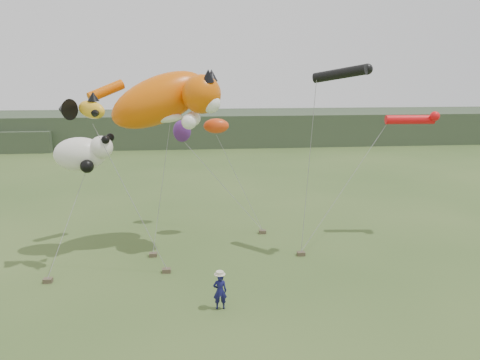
# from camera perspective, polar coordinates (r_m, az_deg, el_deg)

# --- Properties ---
(ground) EXTENTS (120.00, 120.00, 0.00)m
(ground) POSITION_cam_1_polar(r_m,az_deg,el_deg) (19.82, -1.93, -14.82)
(ground) COLOR #385123
(ground) RESTS_ON ground
(headland) EXTENTS (90.00, 13.00, 4.00)m
(headland) POSITION_cam_1_polar(r_m,az_deg,el_deg) (62.63, -7.73, 6.24)
(headland) COLOR #2D3D28
(headland) RESTS_ON ground
(festival_attendant) EXTENTS (0.55, 0.36, 1.51)m
(festival_attendant) POSITION_cam_1_polar(r_m,az_deg,el_deg) (19.12, -2.46, -13.39)
(festival_attendant) COLOR #131347
(festival_attendant) RESTS_ON ground
(sandbag_anchors) EXTENTS (12.48, 5.79, 0.20)m
(sandbag_anchors) POSITION_cam_1_polar(r_m,az_deg,el_deg) (24.18, -5.83, -9.28)
(sandbag_anchors) COLOR brown
(sandbag_anchors) RESTS_ON ground
(cat_kite) EXTENTS (6.96, 3.99, 4.12)m
(cat_kite) POSITION_cam_1_polar(r_m,az_deg,el_deg) (24.61, -8.73, 9.70)
(cat_kite) COLOR #E35C04
(cat_kite) RESTS_ON ground
(fish_kite) EXTENTS (2.70, 1.76, 1.30)m
(fish_kite) POSITION_cam_1_polar(r_m,az_deg,el_deg) (22.55, -18.75, 8.22)
(fish_kite) COLOR yellow
(fish_kite) RESTS_ON ground
(tube_kites) EXTENTS (7.60, 3.83, 3.26)m
(tube_kites) POSITION_cam_1_polar(r_m,az_deg,el_deg) (25.84, 16.88, 9.62)
(tube_kites) COLOR black
(tube_kites) RESTS_ON ground
(panda_kite) EXTENTS (3.03, 1.96, 1.89)m
(panda_kite) POSITION_cam_1_polar(r_m,az_deg,el_deg) (24.90, -18.56, 3.08)
(panda_kite) COLOR white
(panda_kite) RESTS_ON ground
(misc_kites) EXTENTS (3.19, 2.95, 1.61)m
(misc_kites) POSITION_cam_1_polar(r_m,az_deg,el_deg) (27.29, -5.16, 6.25)
(misc_kites) COLOR #EA4313
(misc_kites) RESTS_ON ground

